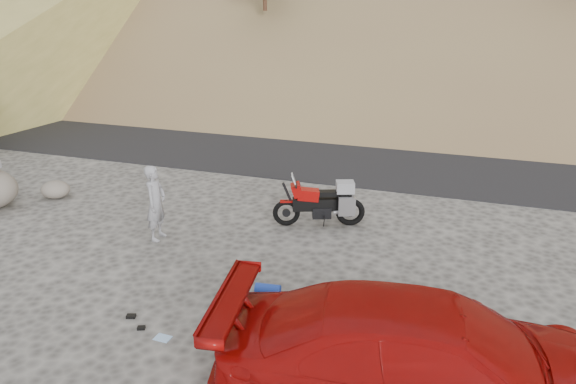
{
  "coord_description": "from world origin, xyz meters",
  "views": [
    {
      "loc": [
        4.54,
        -8.78,
        5.27
      ],
      "look_at": [
        0.94,
        2.08,
        1.0
      ],
      "focal_mm": 35.0,
      "sensor_mm": 36.0,
      "label": 1
    }
  ],
  "objects": [
    {
      "name": "ground",
      "position": [
        0.0,
        0.0,
        0.0
      ],
      "size": [
        140.0,
        140.0,
        0.0
      ],
      "primitive_type": "plane",
      "color": "#403E3B",
      "rests_on": "ground"
    },
    {
      "name": "gear_blue_cloth",
      "position": [
        0.3,
        -2.29,
        0.01
      ],
      "size": [
        0.27,
        0.2,
        0.01
      ],
      "primitive_type": "cube",
      "rotation": [
        0.0,
        0.0,
        -0.05
      ],
      "color": "#8FB4DD",
      "rests_on": "ground"
    },
    {
      "name": "gear_white_cloth",
      "position": [
        2.25,
        -1.34,
        0.01
      ],
      "size": [
        0.6,
        0.59,
        0.01
      ],
      "primitive_type": "cube",
      "rotation": [
        0.0,
        0.0,
        0.68
      ],
      "color": "white",
      "rests_on": "ground"
    },
    {
      "name": "road",
      "position": [
        0.0,
        9.0,
        0.0
      ],
      "size": [
        120.0,
        7.0,
        0.05
      ],
      "primitive_type": "cube",
      "color": "black",
      "rests_on": "ground"
    },
    {
      "name": "gear_bottle",
      "position": [
        2.82,
        -1.29,
        0.11
      ],
      "size": [
        0.1,
        0.1,
        0.22
      ],
      "primitive_type": "cylinder",
      "rotation": [
        0.0,
        0.0,
        -0.28
      ],
      "color": "#1B3AA7",
      "rests_on": "ground"
    },
    {
      "name": "man",
      "position": [
        -1.69,
        0.97,
        0.0
      ],
      "size": [
        0.44,
        0.64,
        1.67
      ],
      "primitive_type": "imported",
      "rotation": [
        0.0,
        0.0,
        1.64
      ],
      "color": "gray",
      "rests_on": "ground"
    },
    {
      "name": "motorcycle",
      "position": [
        1.56,
        2.8,
        0.54
      ],
      "size": [
        2.04,
        1.03,
        1.27
      ],
      "rotation": [
        0.0,
        0.0,
        0.35
      ],
      "color": "black",
      "rests_on": "ground"
    },
    {
      "name": "gear_funnel",
      "position": [
        3.64,
        -1.62,
        0.1
      ],
      "size": [
        0.19,
        0.19,
        0.19
      ],
      "primitive_type": "cone",
      "rotation": [
        0.0,
        0.0,
        0.29
      ],
      "color": "#B20B1D",
      "rests_on": "ground"
    },
    {
      "name": "gear_glove_a",
      "position": [
        -0.51,
        -1.93,
        0.02
      ],
      "size": [
        0.18,
        0.15,
        0.04
      ],
      "primitive_type": "cube",
      "rotation": [
        0.0,
        0.0,
        0.31
      ],
      "color": "black",
      "rests_on": "ground"
    },
    {
      "name": "gear_blue_mat",
      "position": [
        1.41,
        -0.47,
        0.09
      ],
      "size": [
        0.48,
        0.23,
        0.18
      ],
      "primitive_type": "cylinder",
      "rotation": [
        0.0,
        1.57,
        0.1
      ],
      "color": "#1B3AA7",
      "rests_on": "ground"
    },
    {
      "name": "small_rock",
      "position": [
        -5.53,
        2.33,
        0.23
      ],
      "size": [
        0.79,
        0.72,
        0.45
      ],
      "rotation": [
        0.0,
        0.0,
        -0.06
      ],
      "color": "#605952",
      "rests_on": "ground"
    },
    {
      "name": "gear_glove_b",
      "position": [
        -0.16,
        -2.17,
        0.02
      ],
      "size": [
        0.15,
        0.13,
        0.04
      ],
      "primitive_type": "cube",
      "rotation": [
        0.0,
        0.0,
        0.39
      ],
      "color": "black",
      "rests_on": "ground"
    }
  ]
}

